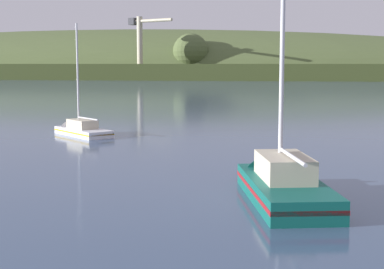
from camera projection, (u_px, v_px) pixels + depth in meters
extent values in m
cube|color=#35401E|center=(177.00, 71.00, 215.89)|extent=(476.23, 103.68, 5.46)
ellipsoid|color=#4C5B33|center=(116.00, 77.00, 241.43)|extent=(383.71, 111.50, 39.18)
sphere|color=#4C5B33|center=(191.00, 51.00, 204.08)|extent=(12.67, 12.67, 12.67)
cube|color=#4C4C51|center=(140.00, 77.00, 195.08)|extent=(5.80, 5.80, 2.00)
cylinder|color=#BCB293|center=(140.00, 46.00, 193.79)|extent=(1.92, 1.92, 19.23)
cylinder|color=#BCB293|center=(154.00, 20.00, 189.49)|extent=(13.31, 8.53, 1.06)
cube|color=#333338|center=(133.00, 22.00, 194.29)|extent=(3.42, 3.53, 2.31)
cube|color=white|center=(83.00, 135.00, 43.91)|extent=(5.35, 5.69, 1.08)
cone|color=white|center=(67.00, 132.00, 46.16)|extent=(2.44, 2.39, 1.99)
cube|color=gold|center=(83.00, 132.00, 43.88)|extent=(5.36, 5.70, 0.11)
cube|color=#BCB299|center=(82.00, 124.00, 43.92)|extent=(2.77, 2.87, 0.67)
cylinder|color=silver|center=(78.00, 76.00, 43.93)|extent=(0.15, 0.15, 7.94)
cylinder|color=silver|center=(88.00, 119.00, 43.13)|extent=(2.08, 2.34, 0.12)
cube|color=#0F564C|center=(285.00, 198.00, 22.83)|extent=(3.59, 7.77, 1.50)
cone|color=#0F564C|center=(266.00, 179.00, 26.54)|extent=(2.78, 2.18, 2.57)
cube|color=maroon|center=(285.00, 189.00, 22.78)|extent=(3.61, 7.77, 0.18)
cube|color=#BCB299|center=(284.00, 167.00, 22.86)|extent=(2.23, 3.57, 0.95)
cylinder|color=silver|center=(283.00, 24.00, 22.92)|extent=(0.19, 0.19, 12.25)
cylinder|color=silver|center=(292.00, 156.00, 21.58)|extent=(0.64, 3.92, 0.15)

